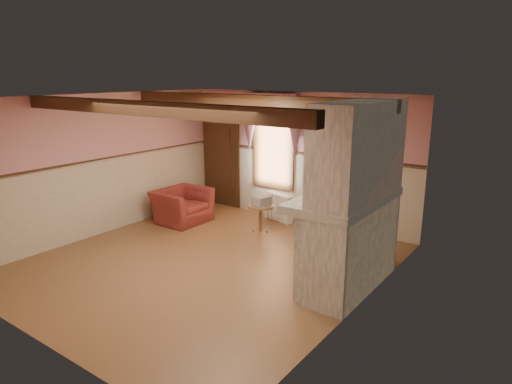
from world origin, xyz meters
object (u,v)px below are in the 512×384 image
Objects in this scene: side_table at (260,218)px; oil_lamp at (354,182)px; armchair at (182,206)px; radiator at (280,207)px; bowl at (350,190)px; mantel_clock at (362,181)px.

oil_lamp is (2.42, -0.94, 1.29)m from side_table.
radiator is at bearing -52.00° from armchair.
bowl is (2.49, -1.92, 1.16)m from radiator.
mantel_clock reaches higher than armchair.
side_table is at bearing -68.18° from radiator.
armchair is at bearing -164.54° from side_table.
side_table is (1.76, 0.49, -0.09)m from armchair.
bowl is at bearing -24.05° from side_table.
armchair is at bearing -125.06° from radiator.
bowl reaches higher than radiator.
mantel_clock is 0.29m from oil_lamp.
radiator is at bearing 144.50° from oil_lamp.
bowl is 0.17m from oil_lamp.
mantel_clock is at bearing -14.11° from radiator.
radiator is (-0.07, 0.84, 0.02)m from side_table.
armchair is at bearing 171.93° from bowl.
bowl is (2.42, -1.08, 1.19)m from side_table.
radiator is 2.03× the size of bowl.
armchair reaches higher than side_table.
mantel_clock is (4.18, -0.17, 1.16)m from armchair.
armchair is at bearing 177.65° from mantel_clock.
oil_lamp is at bearing 90.00° from bowl.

